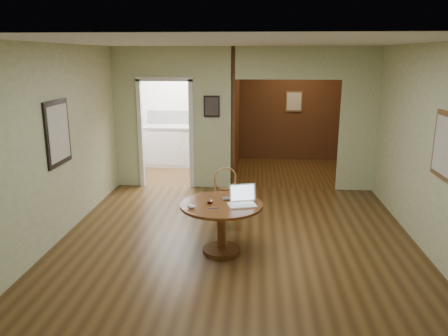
# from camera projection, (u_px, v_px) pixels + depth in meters

# --- Properties ---
(floor) EXTENTS (5.00, 5.00, 0.00)m
(floor) POSITION_uv_depth(u_px,v_px,m) (237.00, 239.00, 6.20)
(floor) COLOR #3E2811
(floor) RESTS_ON ground
(room_shell) EXTENTS (5.20, 7.50, 5.00)m
(room_shell) POSITION_uv_depth(u_px,v_px,m) (221.00, 118.00, 8.90)
(room_shell) COLOR silver
(room_shell) RESTS_ON ground
(dining_table) EXTENTS (1.08, 1.08, 0.67)m
(dining_table) POSITION_uv_depth(u_px,v_px,m) (221.00, 216.00, 5.70)
(dining_table) COLOR brown
(dining_table) RESTS_ON ground
(chair) EXTENTS (0.48, 0.48, 0.91)m
(chair) POSITION_uv_depth(u_px,v_px,m) (226.00, 195.00, 6.54)
(chair) COLOR #AF773E
(chair) RESTS_ON ground
(open_laptop) EXTENTS (0.40, 0.38, 0.24)m
(open_laptop) POSITION_uv_depth(u_px,v_px,m) (242.00, 199.00, 5.63)
(open_laptop) COLOR white
(open_laptop) RESTS_ON dining_table
(closed_laptop) EXTENTS (0.35, 0.26, 0.03)m
(closed_laptop) POSITION_uv_depth(u_px,v_px,m) (235.00, 199.00, 5.79)
(closed_laptop) COLOR #B4B4B9
(closed_laptop) RESTS_ON dining_table
(mouse) EXTENTS (0.13, 0.08, 0.05)m
(mouse) POSITION_uv_depth(u_px,v_px,m) (191.00, 207.00, 5.47)
(mouse) COLOR white
(mouse) RESTS_ON dining_table
(wine_glass) EXTENTS (0.09, 0.09, 0.10)m
(wine_glass) POSITION_uv_depth(u_px,v_px,m) (210.00, 200.00, 5.64)
(wine_glass) COLOR white
(wine_glass) RESTS_ON dining_table
(pen) EXTENTS (0.13, 0.05, 0.01)m
(pen) POSITION_uv_depth(u_px,v_px,m) (214.00, 208.00, 5.47)
(pen) COLOR #0C1354
(pen) RESTS_ON dining_table
(kitchen_cabinet) EXTENTS (2.06, 0.60, 0.94)m
(kitchen_cabinet) POSITION_uv_depth(u_px,v_px,m) (188.00, 146.00, 10.23)
(kitchen_cabinet) COLOR white
(kitchen_cabinet) RESTS_ON ground
(grocery_bag) EXTENTS (0.38, 0.36, 0.31)m
(grocery_bag) POSITION_uv_depth(u_px,v_px,m) (213.00, 120.00, 10.04)
(grocery_bag) COLOR beige
(grocery_bag) RESTS_ON kitchen_cabinet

